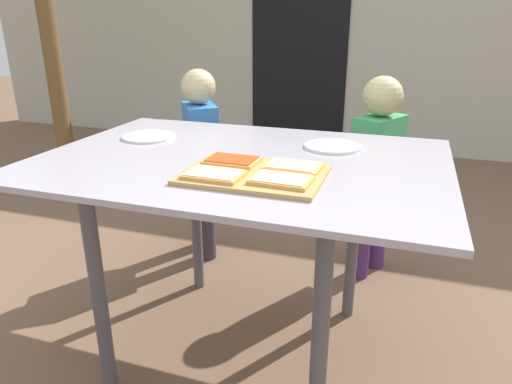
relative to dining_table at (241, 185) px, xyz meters
The scene contains 14 objects.
ground_plane 0.65m from the dining_table, ahead, with size 16.00×16.00×0.00m, color brown.
house_wall_back 3.16m from the dining_table, 90.00° to the left, with size 8.00×0.20×2.48m, color #BCB7A8.
house_door 3.07m from the dining_table, 100.14° to the left, with size 0.90×0.02×2.00m, color black.
dining_table is the anchor object (origin of this frame).
cutting_board 0.22m from the dining_table, 58.23° to the right, with size 0.39×0.29×0.01m, color tan.
pizza_slice_near_left 0.26m from the dining_table, 87.41° to the right, with size 0.16×0.11×0.01m.
pizza_slice_far_right 0.25m from the dining_table, 27.02° to the right, with size 0.16×0.12×0.01m.
pizza_slice_far_left 0.15m from the dining_table, 85.19° to the right, with size 0.16×0.11×0.01m.
pizza_slice_near_right 0.32m from the dining_table, 48.50° to the right, with size 0.16×0.12×0.01m.
plate_white_right 0.35m from the dining_table, 39.68° to the left, with size 0.19×0.19×0.01m, color white.
plate_white_left 0.45m from the dining_table, 161.95° to the left, with size 0.19×0.19×0.01m, color white.
child_left 0.82m from the dining_table, 124.56° to the left, with size 0.25×0.28×0.95m.
child_right 0.83m from the dining_table, 62.59° to the left, with size 0.23×0.28×0.94m.
garden_hose_coil 3.12m from the dining_table, 123.47° to the left, with size 0.42×0.42×0.03m, color #2AC458.
Camera 1 is at (0.50, -1.33, 1.16)m, focal length 32.28 mm.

